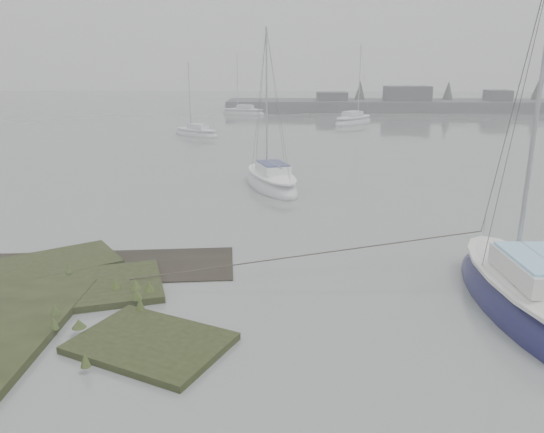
% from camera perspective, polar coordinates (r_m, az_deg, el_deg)
% --- Properties ---
extents(ground, '(160.00, 160.00, 0.00)m').
position_cam_1_polar(ground, '(42.37, -3.66, 7.49)').
color(ground, slate).
rests_on(ground, ground).
extents(far_shoreline, '(60.00, 8.00, 4.15)m').
position_cam_1_polar(far_shoreline, '(77.37, 19.15, 11.32)').
color(far_shoreline, '#4C4F51').
rests_on(far_shoreline, ground).
extents(sailboat_main, '(2.73, 7.74, 10.84)m').
position_cam_1_polar(sailboat_main, '(16.16, 25.94, -8.00)').
color(sailboat_main, '#10103C').
rests_on(sailboat_main, ground).
extents(sailboat_white, '(4.04, 6.63, 8.89)m').
position_cam_1_polar(sailboat_white, '(28.55, -0.07, 3.71)').
color(sailboat_white, silver).
rests_on(sailboat_white, ground).
extents(sailboat_far_a, '(5.03, 4.11, 7.00)m').
position_cam_1_polar(sailboat_far_a, '(49.01, -8.13, 8.83)').
color(sailboat_far_a, silver).
rests_on(sailboat_far_a, ground).
extents(sailboat_far_b, '(5.63, 6.13, 8.87)m').
position_cam_1_polar(sailboat_far_b, '(58.50, 8.76, 10.08)').
color(sailboat_far_b, '#B6BCC0').
rests_on(sailboat_far_b, ground).
extents(sailboat_far_c, '(5.95, 3.49, 7.98)m').
position_cam_1_polar(sailboat_far_c, '(67.94, -3.08, 11.08)').
color(sailboat_far_c, silver).
rests_on(sailboat_far_c, ground).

